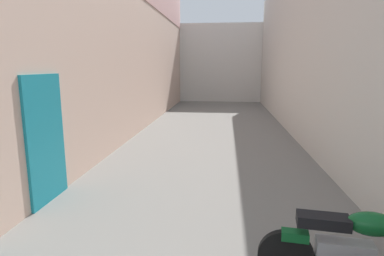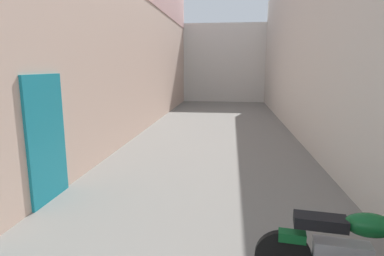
% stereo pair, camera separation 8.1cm
% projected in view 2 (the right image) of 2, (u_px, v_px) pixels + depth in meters
% --- Properties ---
extents(ground_plane, '(37.97, 37.97, 0.00)m').
position_uv_depth(ground_plane, '(211.00, 153.00, 8.70)').
color(ground_plane, slate).
extents(building_left, '(0.45, 21.97, 8.47)m').
position_uv_depth(building_left, '(127.00, 4.00, 10.13)').
color(building_left, beige).
rests_on(building_left, ground).
extents(building_right, '(0.45, 21.97, 6.27)m').
position_uv_depth(building_right, '(311.00, 39.00, 9.71)').
color(building_right, beige).
rests_on(building_right, ground).
extents(building_far_end, '(8.32, 2.00, 5.06)m').
position_uv_depth(building_far_end, '(224.00, 63.00, 21.85)').
color(building_far_end, silver).
rests_on(building_far_end, ground).
extents(motorcycle_fourth, '(1.84, 0.58, 1.04)m').
position_uv_depth(motorcycle_fourth, '(348.00, 249.00, 3.26)').
color(motorcycle_fourth, black).
rests_on(motorcycle_fourth, ground).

